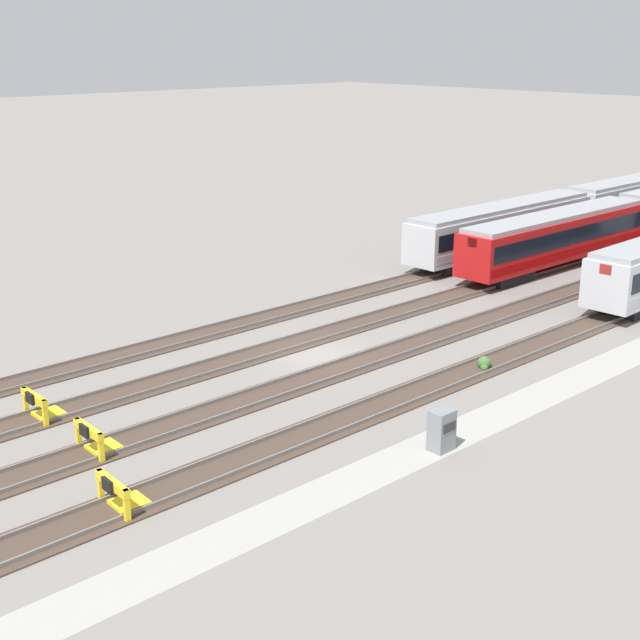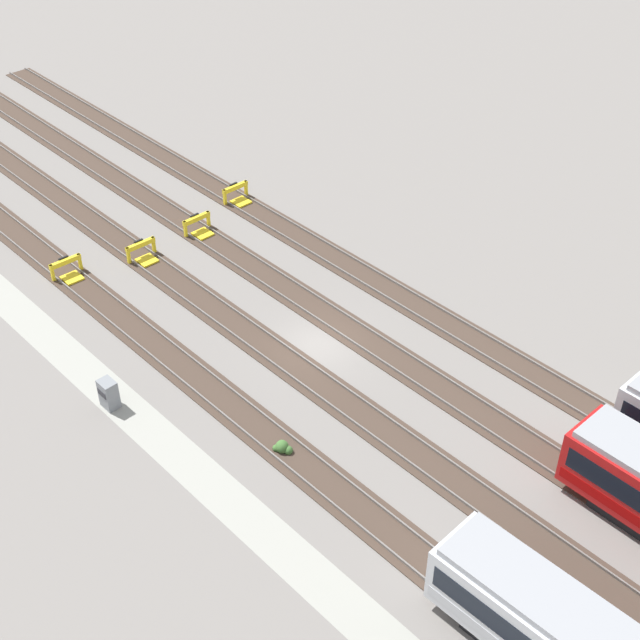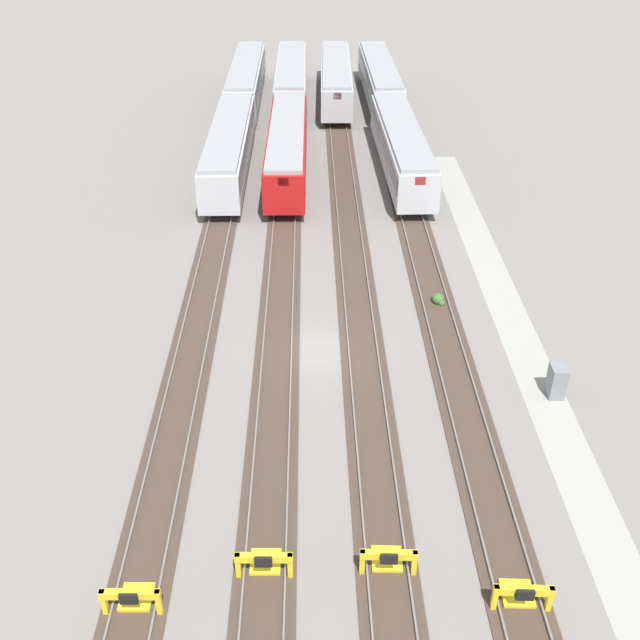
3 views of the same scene
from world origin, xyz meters
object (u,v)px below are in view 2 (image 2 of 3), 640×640
(bumper_stop_near_inner_track, at_px, (143,253))
(weed_clump, at_px, (283,448))
(electrical_cabinet, at_px, (109,394))
(bumper_stop_middle_track, at_px, (199,227))
(bumper_stop_far_inner_track, at_px, (238,195))
(bumper_stop_nearest_track, at_px, (68,270))

(bumper_stop_near_inner_track, bearing_deg, weed_clump, -13.95)
(bumper_stop_near_inner_track, height_order, electrical_cabinet, electrical_cabinet)
(bumper_stop_middle_track, bearing_deg, bumper_stop_near_inner_track, -89.24)
(bumper_stop_far_inner_track, bearing_deg, bumper_stop_near_inner_track, -80.37)
(bumper_stop_middle_track, bearing_deg, bumper_stop_nearest_track, -99.62)
(bumper_stop_nearest_track, distance_m, bumper_stop_middle_track, 8.71)
(weed_clump, bearing_deg, bumper_stop_far_inner_track, 145.98)
(bumper_stop_middle_track, xyz_separation_m, weed_clump, (17.88, -8.72, -0.27))
(bumper_stop_middle_track, height_order, bumper_stop_far_inner_track, same)
(bumper_stop_nearest_track, relative_size, bumper_stop_near_inner_track, 1.00)
(weed_clump, bearing_deg, bumper_stop_near_inner_track, 166.05)
(bumper_stop_far_inner_track, xyz_separation_m, weed_clump, (19.28, -13.01, -0.27))
(bumper_stop_middle_track, distance_m, bumper_stop_far_inner_track, 4.51)
(bumper_stop_near_inner_track, distance_m, bumper_stop_middle_track, 4.30)
(electrical_cabinet, bearing_deg, bumper_stop_middle_track, 126.83)
(bumper_stop_nearest_track, distance_m, bumper_stop_near_inner_track, 4.55)
(bumper_stop_far_inner_track, bearing_deg, bumper_stop_middle_track, -71.92)
(bumper_stop_near_inner_track, height_order, bumper_stop_far_inner_track, same)
(bumper_stop_far_inner_track, relative_size, weed_clump, 2.18)
(bumper_stop_far_inner_track, bearing_deg, weed_clump, -34.02)
(bumper_stop_nearest_track, height_order, weed_clump, bumper_stop_nearest_track)
(bumper_stop_far_inner_track, bearing_deg, bumper_stop_nearest_track, -90.25)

